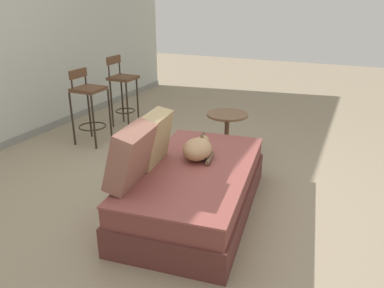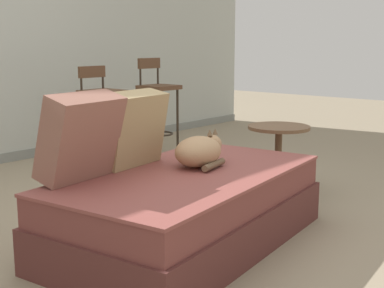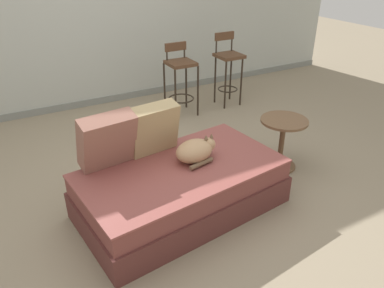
# 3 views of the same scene
# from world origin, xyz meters

# --- Properties ---
(ground_plane) EXTENTS (16.00, 16.00, 0.00)m
(ground_plane) POSITION_xyz_m (0.00, 0.00, 0.00)
(ground_plane) COLOR gray
(ground_plane) RESTS_ON ground
(wall_back_panel) EXTENTS (8.00, 0.10, 2.60)m
(wall_back_panel) POSITION_xyz_m (0.00, 2.25, 1.30)
(wall_back_panel) COLOR #B7BCB2
(wall_back_panel) RESTS_ON ground
(wall_baseboard_trim) EXTENTS (8.00, 0.02, 0.09)m
(wall_baseboard_trim) POSITION_xyz_m (0.00, 2.20, 0.04)
(wall_baseboard_trim) COLOR gray
(wall_baseboard_trim) RESTS_ON ground
(couch) EXTENTS (1.70, 1.07, 0.40)m
(couch) POSITION_xyz_m (0.00, -0.40, 0.20)
(couch) COLOR brown
(couch) RESTS_ON ground
(throw_pillow_corner) EXTENTS (0.45, 0.31, 0.45)m
(throw_pillow_corner) POSITION_xyz_m (-0.48, -0.11, 0.63)
(throw_pillow_corner) COLOR #936051
(throw_pillow_corner) RESTS_ON couch
(throw_pillow_middle) EXTENTS (0.43, 0.26, 0.42)m
(throw_pillow_middle) POSITION_xyz_m (-0.08, -0.07, 0.61)
(throw_pillow_middle) COLOR tan
(throw_pillow_middle) RESTS_ON couch
(cat) EXTENTS (0.37, 0.30, 0.20)m
(cat) POSITION_xyz_m (0.16, -0.35, 0.49)
(cat) COLOR tan
(cat) RESTS_ON couch
(bar_stool_near_window) EXTENTS (0.33, 0.33, 0.88)m
(bar_stool_near_window) POSITION_xyz_m (0.90, 1.38, 0.52)
(bar_stool_near_window) COLOR #2D2319
(bar_stool_near_window) RESTS_ON ground
(bar_stool_by_doorway) EXTENTS (0.32, 0.32, 0.94)m
(bar_stool_by_doorway) POSITION_xyz_m (1.61, 1.38, 0.55)
(bar_stool_by_doorway) COLOR #2D2319
(bar_stool_by_doorway) RESTS_ON ground
(side_table) EXTENTS (0.44, 0.44, 0.50)m
(side_table) POSITION_xyz_m (1.15, -0.26, 0.33)
(side_table) COLOR brown
(side_table) RESTS_ON ground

